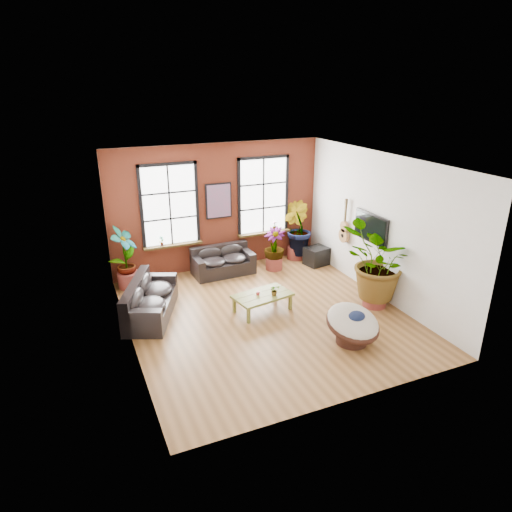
{
  "coord_description": "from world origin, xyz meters",
  "views": [
    {
      "loc": [
        -3.88,
        -8.39,
        5.04
      ],
      "look_at": [
        0.0,
        0.6,
        1.25
      ],
      "focal_mm": 32.0,
      "sensor_mm": 36.0,
      "label": 1
    }
  ],
  "objects_px": {
    "sofa_back": "(223,262)",
    "papasan_chair": "(353,324)",
    "coffee_table": "(262,296)",
    "sofa_left": "(149,301)"
  },
  "relations": [
    {
      "from": "sofa_back",
      "to": "sofa_left",
      "type": "bearing_deg",
      "value": -146.77
    },
    {
      "from": "sofa_left",
      "to": "sofa_back",
      "type": "bearing_deg",
      "value": -31.83
    },
    {
      "from": "sofa_back",
      "to": "sofa_left",
      "type": "xyz_separation_m",
      "value": [
        -2.36,
        -1.65,
        0.03
      ]
    },
    {
      "from": "sofa_back",
      "to": "coffee_table",
      "type": "relative_size",
      "value": 1.18
    },
    {
      "from": "coffee_table",
      "to": "papasan_chair",
      "type": "xyz_separation_m",
      "value": [
        1.12,
        -1.98,
        0.05
      ]
    },
    {
      "from": "sofa_back",
      "to": "papasan_chair",
      "type": "xyz_separation_m",
      "value": [
        1.23,
        -4.45,
        0.08
      ]
    },
    {
      "from": "sofa_left",
      "to": "papasan_chair",
      "type": "bearing_deg",
      "value": -104.86
    },
    {
      "from": "sofa_left",
      "to": "papasan_chair",
      "type": "xyz_separation_m",
      "value": [
        3.58,
        -2.8,
        0.05
      ]
    },
    {
      "from": "sofa_left",
      "to": "coffee_table",
      "type": "height_order",
      "value": "sofa_left"
    },
    {
      "from": "coffee_table",
      "to": "sofa_left",
      "type": "bearing_deg",
      "value": 150.92
    }
  ]
}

